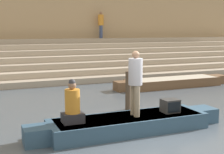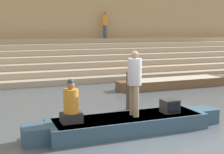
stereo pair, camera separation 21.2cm
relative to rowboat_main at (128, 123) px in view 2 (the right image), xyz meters
The scene contains 10 objects.
ground_plane 0.80m from the rowboat_main, 37.88° to the right, with size 120.00×120.00×0.00m, color #4C5660.
ghat_steps 11.06m from the rowboat_main, 86.85° to the left, with size 36.00×5.45×2.18m.
back_wall 13.88m from the rowboat_main, 87.44° to the left, with size 34.20×1.28×6.30m.
rowboat_main is the anchor object (origin of this frame).
person_standing 1.22m from the rowboat_main, ahead, with size 0.38×0.38×1.75m.
person_rowing 1.68m from the rowboat_main, behind, with size 0.53×0.41×1.10m.
tv_set 1.31m from the rowboat_main, ahead, with size 0.46×0.40×0.37m.
moored_boat_shore 7.26m from the rowboat_main, 47.06° to the left, with size 6.10×1.28×0.42m.
mooring_post 2.39m from the rowboat_main, 65.26° to the left, with size 0.18×0.18×1.33m, color #473828.
person_on_steps 13.51m from the rowboat_main, 72.67° to the left, with size 0.37×0.37×1.78m.
Camera 2 is at (-3.96, -6.94, 2.71)m, focal length 50.00 mm.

